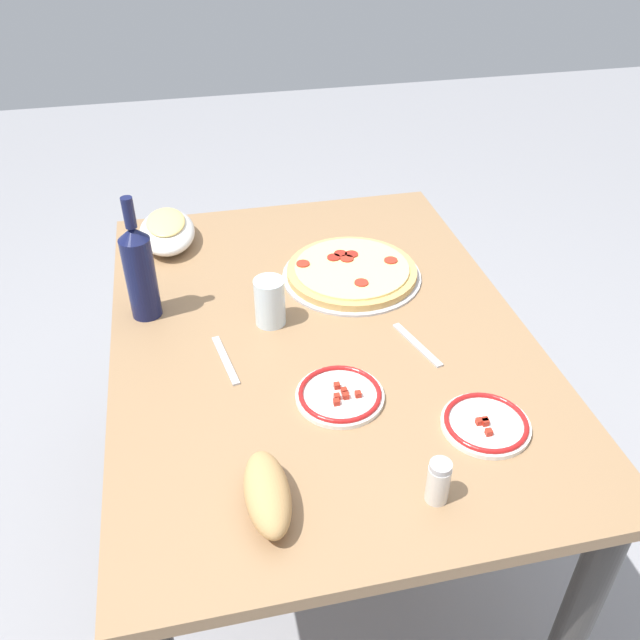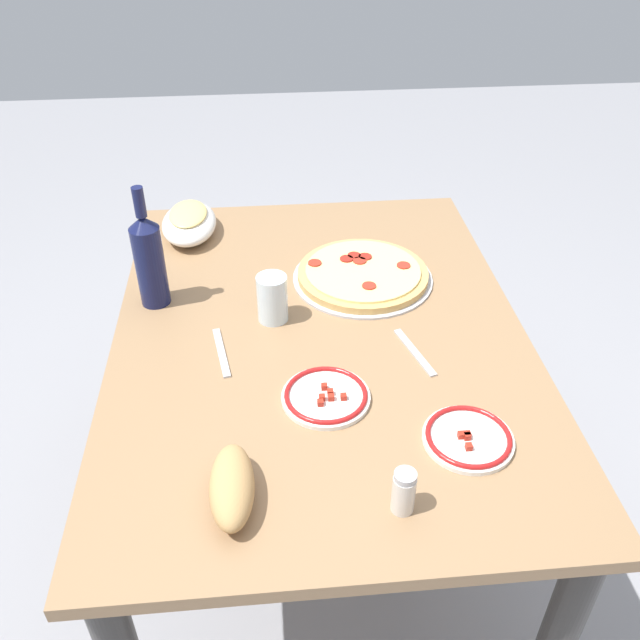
# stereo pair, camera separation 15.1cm
# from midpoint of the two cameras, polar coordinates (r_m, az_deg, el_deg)

# --- Properties ---
(ground_plane) EXTENTS (8.00, 8.00, 0.00)m
(ground_plane) POSITION_cam_midpoint_polar(r_m,az_deg,el_deg) (2.05, 2.21, -17.33)
(ground_plane) COLOR gray
(ground_plane) RESTS_ON ground
(dining_table) EXTENTS (1.28, 0.94, 0.73)m
(dining_table) POSITION_cam_midpoint_polar(r_m,az_deg,el_deg) (1.60, 2.71, -4.27)
(dining_table) COLOR #93704C
(dining_table) RESTS_ON ground
(pepperoni_pizza) EXTENTS (0.36, 0.36, 0.03)m
(pepperoni_pizza) POSITION_cam_midpoint_polar(r_m,az_deg,el_deg) (1.71, 6.20, 3.80)
(pepperoni_pizza) COLOR #B7B7BC
(pepperoni_pizza) RESTS_ON dining_table
(baked_pasta_dish) EXTENTS (0.24, 0.15, 0.08)m
(baked_pasta_dish) POSITION_cam_midpoint_polar(r_m,az_deg,el_deg) (1.91, -8.86, 8.22)
(baked_pasta_dish) COLOR white
(baked_pasta_dish) RESTS_ON dining_table
(wine_bottle) EXTENTS (0.07, 0.07, 0.30)m
(wine_bottle) POSITION_cam_midpoint_polar(r_m,az_deg,el_deg) (1.59, -11.72, 5.05)
(wine_bottle) COLOR #141942
(wine_bottle) RESTS_ON dining_table
(water_glass) EXTENTS (0.07, 0.07, 0.11)m
(water_glass) POSITION_cam_midpoint_polar(r_m,az_deg,el_deg) (1.53, -1.27, 1.75)
(water_glass) COLOR silver
(water_glass) RESTS_ON dining_table
(side_plate_near) EXTENTS (0.18, 0.18, 0.02)m
(side_plate_near) POSITION_cam_midpoint_polar(r_m,az_deg,el_deg) (1.35, 3.73, -6.60)
(side_plate_near) COLOR white
(side_plate_near) RESTS_ON dining_table
(side_plate_far) EXTENTS (0.17, 0.17, 0.02)m
(side_plate_far) POSITION_cam_midpoint_polar(r_m,az_deg,el_deg) (1.32, 15.79, -9.76)
(side_plate_far) COLOR white
(side_plate_far) RESTS_ON dining_table
(bread_loaf) EXTENTS (0.18, 0.08, 0.07)m
(bread_loaf) POSITION_cam_midpoint_polar(r_m,az_deg,el_deg) (1.16, -3.71, -14.13)
(bread_loaf) COLOR tan
(bread_loaf) RESTS_ON dining_table
(spice_shaker) EXTENTS (0.04, 0.04, 0.09)m
(spice_shaker) POSITION_cam_midpoint_polar(r_m,az_deg,el_deg) (1.16, 10.98, -14.31)
(spice_shaker) COLOR silver
(spice_shaker) RESTS_ON dining_table
(fork_left) EXTENTS (0.17, 0.06, 0.00)m
(fork_left) POSITION_cam_midpoint_polar(r_m,az_deg,el_deg) (1.49, 10.96, -2.81)
(fork_left) COLOR #B7B7BC
(fork_left) RESTS_ON dining_table
(fork_right) EXTENTS (0.17, 0.04, 0.00)m
(fork_right) POSITION_cam_midpoint_polar(r_m,az_deg,el_deg) (1.47, -5.50, -2.87)
(fork_right) COLOR #B7B7BC
(fork_right) RESTS_ON dining_table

